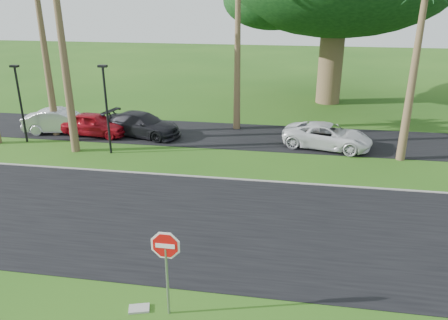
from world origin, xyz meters
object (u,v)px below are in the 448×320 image
car_minivan (327,136)px  car_dark (142,125)px  car_red (95,124)px  car_silver (61,121)px  stop_sign_near (166,256)px

car_minivan → car_dark: bearing=100.7°
car_dark → car_red: bearing=111.4°
car_silver → car_minivan: car_silver is taller
stop_sign_near → car_red: stop_sign_near is taller
stop_sign_near → car_dark: size_ratio=0.56×
stop_sign_near → car_silver: stop_sign_near is taller
car_silver → car_minivan: size_ratio=0.91×
car_red → car_minivan: car_red is taller
car_red → car_minivan: 13.47m
car_red → car_dark: size_ratio=0.85×
stop_sign_near → car_red: 16.67m
car_silver → car_red: (2.22, -0.18, -0.03)m
car_red → car_silver: bearing=90.4°
car_dark → stop_sign_near: bearing=-144.4°
car_minivan → stop_sign_near: bearing=173.9°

